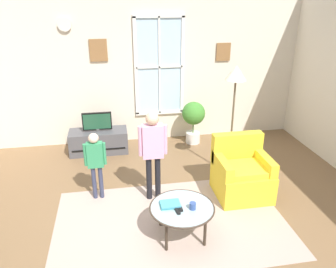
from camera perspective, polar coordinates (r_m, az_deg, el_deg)
The scene contains 15 objects.
ground_plane at distance 4.46m, azimuth -0.11°, elevation -15.50°, with size 6.82×6.28×0.02m, color brown.
back_wall at distance 6.50m, azimuth -4.51°, elevation 11.43°, with size 6.22×0.17×2.95m.
area_rug at distance 4.50m, azimuth 0.51°, elevation -14.92°, with size 3.00×1.90×0.01m, color tan.
tv_stand at distance 6.36m, azimuth -11.82°, elevation -1.24°, with size 1.07×0.47×0.43m.
television at distance 6.21m, azimuth -12.12°, elevation 2.13°, with size 0.53×0.08×0.36m.
armchair at distance 5.02m, azimuth 12.52°, elevation -6.74°, with size 0.76×0.74×0.87m.
coffee_table at distance 4.07m, azimuth 2.42°, elevation -12.74°, with size 0.79×0.79×0.42m.
book_stack at distance 4.06m, azimuth 0.39°, elevation -12.03°, with size 0.24×0.18×0.04m.
cup at distance 4.01m, azimuth 4.26°, elevation -12.24°, with size 0.08×0.08×0.09m, color #334C8C.
remote_near_books at distance 3.98m, azimuth 1.61°, elevation -13.05°, with size 0.04×0.14×0.02m, color black.
remote_near_cup at distance 4.03m, azimuth 2.10°, elevation -12.57°, with size 0.04×0.14×0.02m, color black.
person_green_shirt at distance 4.75m, azimuth -12.40°, elevation -4.16°, with size 0.31×0.14×1.02m.
person_pink_shirt at distance 4.56m, azimuth -2.63°, elevation -2.14°, with size 0.40×0.18×1.33m.
potted_plant_by_window at distance 6.52m, azimuth 4.42°, elevation 2.91°, with size 0.45×0.45×0.85m.
floor_lamp at distance 5.10m, azimuth 11.51°, elevation 8.31°, with size 0.32×0.32×1.81m.
Camera 1 is at (-0.60, -3.45, 2.76)m, focal length 35.40 mm.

